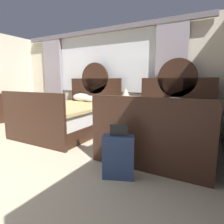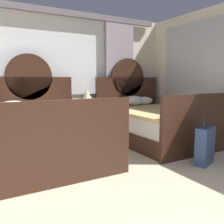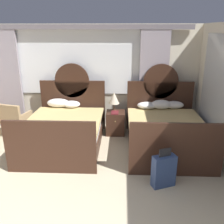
{
  "view_description": "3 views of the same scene",
  "coord_description": "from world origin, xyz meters",
  "px_view_note": "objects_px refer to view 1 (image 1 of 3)",
  "views": [
    {
      "loc": [
        2.83,
        -0.39,
        1.24
      ],
      "look_at": [
        1.27,
        2.51,
        0.69
      ],
      "focal_mm": 29.58,
      "sensor_mm": 36.0,
      "label": 1
    },
    {
      "loc": [
        -1.11,
        -0.78,
        1.28
      ],
      "look_at": [
        0.91,
        2.79,
        0.71
      ],
      "focal_mm": 39.01,
      "sensor_mm": 36.0,
      "label": 2
    },
    {
      "loc": [
        1.12,
        -2.0,
        2.55
      ],
      "look_at": [
        0.91,
        2.87,
        0.9
      ],
      "focal_mm": 38.97,
      "sensor_mm": 36.0,
      "label": 3
    }
  ],
  "objects_px": {
    "bed_near_window": "(72,116)",
    "suitcase_on_floor": "(118,157)",
    "nightstand_between_beds": "(126,119)",
    "armchair_by_window_left": "(47,106)",
    "bed_near_mirror": "(165,127)",
    "armchair_by_window_centre": "(32,105)",
    "book_on_nightstand": "(124,107)",
    "table_lamp_on_nightstand": "(126,94)"
  },
  "relations": [
    {
      "from": "bed_near_window",
      "to": "suitcase_on_floor",
      "type": "height_order",
      "value": "bed_near_window"
    },
    {
      "from": "bed_near_window",
      "to": "bed_near_mirror",
      "type": "bearing_deg",
      "value": 0.21
    },
    {
      "from": "nightstand_between_beds",
      "to": "suitcase_on_floor",
      "type": "relative_size",
      "value": 0.83
    },
    {
      "from": "bed_near_window",
      "to": "bed_near_mirror",
      "type": "xyz_separation_m",
      "value": [
        2.28,
        0.01,
        0.0
      ]
    },
    {
      "from": "book_on_nightstand",
      "to": "suitcase_on_floor",
      "type": "distance_m",
      "value": 2.31
    },
    {
      "from": "table_lamp_on_nightstand",
      "to": "armchair_by_window_centre",
      "type": "xyz_separation_m",
      "value": [
        -3.13,
        -0.32,
        -0.44
      ]
    },
    {
      "from": "nightstand_between_beds",
      "to": "table_lamp_on_nightstand",
      "type": "xyz_separation_m",
      "value": [
        -0.04,
        0.06,
        0.63
      ]
    },
    {
      "from": "bed_near_mirror",
      "to": "armchair_by_window_left",
      "type": "distance_m",
      "value": 3.66
    },
    {
      "from": "bed_near_mirror",
      "to": "suitcase_on_floor",
      "type": "relative_size",
      "value": 3.2
    },
    {
      "from": "nightstand_between_beds",
      "to": "suitcase_on_floor",
      "type": "xyz_separation_m",
      "value": [
        0.88,
        -2.2,
        -0.0
      ]
    },
    {
      "from": "bed_near_window",
      "to": "book_on_nightstand",
      "type": "bearing_deg",
      "value": 29.75
    },
    {
      "from": "bed_near_window",
      "to": "suitcase_on_floor",
      "type": "distance_m",
      "value": 2.5
    },
    {
      "from": "bed_near_window",
      "to": "armchair_by_window_centre",
      "type": "distance_m",
      "value": 2.09
    },
    {
      "from": "book_on_nightstand",
      "to": "armchair_by_window_centre",
      "type": "height_order",
      "value": "armchair_by_window_centre"
    },
    {
      "from": "table_lamp_on_nightstand",
      "to": "book_on_nightstand",
      "type": "height_order",
      "value": "table_lamp_on_nightstand"
    },
    {
      "from": "armchair_by_window_left",
      "to": "suitcase_on_floor",
      "type": "height_order",
      "value": "armchair_by_window_left"
    },
    {
      "from": "suitcase_on_floor",
      "to": "book_on_nightstand",
      "type": "bearing_deg",
      "value": 113.0
    },
    {
      "from": "nightstand_between_beds",
      "to": "suitcase_on_floor",
      "type": "height_order",
      "value": "suitcase_on_floor"
    },
    {
      "from": "bed_near_mirror",
      "to": "book_on_nightstand",
      "type": "bearing_deg",
      "value": 151.08
    },
    {
      "from": "bed_near_mirror",
      "to": "table_lamp_on_nightstand",
      "type": "distance_m",
      "value": 1.52
    },
    {
      "from": "suitcase_on_floor",
      "to": "armchair_by_window_left",
      "type": "bearing_deg",
      "value": 150.09
    },
    {
      "from": "bed_near_mirror",
      "to": "nightstand_between_beds",
      "type": "bearing_deg",
      "value": 147.32
    },
    {
      "from": "bed_near_window",
      "to": "table_lamp_on_nightstand",
      "type": "height_order",
      "value": "bed_near_window"
    },
    {
      "from": "armchair_by_window_centre",
      "to": "armchair_by_window_left",
      "type": "bearing_deg",
      "value": 0.12
    },
    {
      "from": "nightstand_between_beds",
      "to": "armchair_by_window_centre",
      "type": "distance_m",
      "value": 3.19
    },
    {
      "from": "nightstand_between_beds",
      "to": "armchair_by_window_left",
      "type": "distance_m",
      "value": 2.51
    },
    {
      "from": "bed_near_window",
      "to": "nightstand_between_beds",
      "type": "relative_size",
      "value": 3.87
    },
    {
      "from": "table_lamp_on_nightstand",
      "to": "suitcase_on_floor",
      "type": "xyz_separation_m",
      "value": [
        0.92,
        -2.26,
        -0.64
      ]
    },
    {
      "from": "bed_near_mirror",
      "to": "nightstand_between_beds",
      "type": "height_order",
      "value": "bed_near_mirror"
    },
    {
      "from": "table_lamp_on_nightstand",
      "to": "armchair_by_window_left",
      "type": "xyz_separation_m",
      "value": [
        -2.45,
        -0.32,
        -0.44
      ]
    },
    {
      "from": "nightstand_between_beds",
      "to": "armchair_by_window_left",
      "type": "height_order",
      "value": "armchair_by_window_left"
    },
    {
      "from": "book_on_nightstand",
      "to": "armchair_by_window_centre",
      "type": "distance_m",
      "value": 3.16
    },
    {
      "from": "nightstand_between_beds",
      "to": "book_on_nightstand",
      "type": "relative_size",
      "value": 2.24
    },
    {
      "from": "table_lamp_on_nightstand",
      "to": "armchair_by_window_centre",
      "type": "bearing_deg",
      "value": -174.12
    },
    {
      "from": "nightstand_between_beds",
      "to": "table_lamp_on_nightstand",
      "type": "height_order",
      "value": "table_lamp_on_nightstand"
    },
    {
      "from": "armchair_by_window_left",
      "to": "nightstand_between_beds",
      "type": "bearing_deg",
      "value": 6.04
    },
    {
      "from": "table_lamp_on_nightstand",
      "to": "bed_near_mirror",
      "type": "bearing_deg",
      "value": -33.73
    },
    {
      "from": "bed_near_mirror",
      "to": "book_on_nightstand",
      "type": "distance_m",
      "value": 1.33
    },
    {
      "from": "bed_near_window",
      "to": "armchair_by_window_centre",
      "type": "xyz_separation_m",
      "value": [
        -2.03,
        0.47,
        0.11
      ]
    },
    {
      "from": "nightstand_between_beds",
      "to": "armchair_by_window_left",
      "type": "xyz_separation_m",
      "value": [
        -2.49,
        -0.26,
        0.19
      ]
    },
    {
      "from": "armchair_by_window_left",
      "to": "armchair_by_window_centre",
      "type": "xyz_separation_m",
      "value": [
        -0.68,
        -0.0,
        0.0
      ]
    },
    {
      "from": "bed_near_window",
      "to": "nightstand_between_beds",
      "type": "height_order",
      "value": "bed_near_window"
    }
  ]
}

